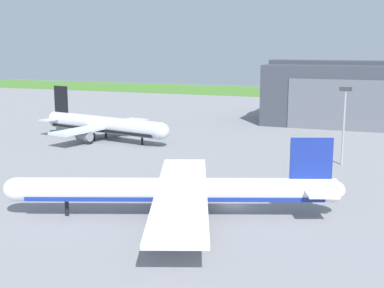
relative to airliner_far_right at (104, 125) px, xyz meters
name	(u,v)px	position (x,y,z in m)	size (l,w,h in m)	color
ground_plane	(233,206)	(46.13, -41.76, -3.77)	(440.00, 440.00, 0.00)	gray
grass_field_strip	(341,94)	(46.13, 147.78, -3.73)	(440.00, 56.00, 0.08)	#4A7F2E
airliner_far_right	(104,125)	(0.00, 0.00, 0.00)	(39.03, 31.06, 13.06)	silver
airliner_near_right	(177,191)	(39.85, -49.01, -0.04)	(45.76, 40.80, 11.39)	white
apron_light_mast	(344,119)	(59.14, -7.60, 5.68)	(2.40, 0.50, 15.76)	#99999E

